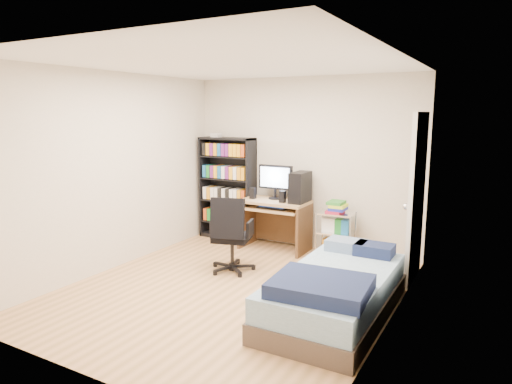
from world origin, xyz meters
The scene contains 7 objects.
room centered at (0.00, 0.00, 1.25)m, with size 3.58×4.08×2.58m.
media_shelf centered at (-1.23, 1.84, 0.83)m, with size 0.90×0.30×1.67m.
computer_desk centered at (-0.19, 1.69, 0.67)m, with size 0.98×0.57×1.23m.
office_chair centered at (-0.33, 0.52, 0.31)m, with size 0.72×0.72×0.98m.
wire_cart centered at (0.64, 1.67, 0.52)m, with size 0.52×0.39×0.79m.
bed centered at (1.24, -0.07, 0.25)m, with size 0.98×1.96×0.56m.
door centered at (1.72, 1.35, 1.00)m, with size 0.12×0.80×2.00m.
Camera 1 is at (2.63, -4.17, 1.99)m, focal length 32.00 mm.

